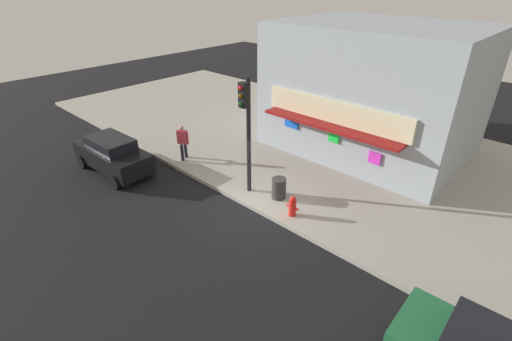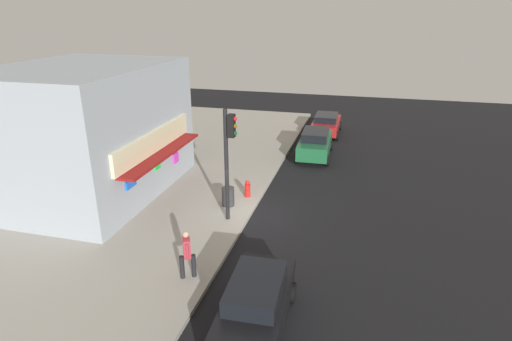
% 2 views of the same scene
% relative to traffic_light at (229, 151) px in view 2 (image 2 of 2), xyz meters
% --- Properties ---
extents(ground_plane, '(59.25, 59.25, 0.00)m').
position_rel_traffic_light_xyz_m(ground_plane, '(0.99, -0.74, -3.33)').
color(ground_plane, black).
extents(sidewalk, '(39.50, 13.95, 0.17)m').
position_rel_traffic_light_xyz_m(sidewalk, '(0.99, 6.24, -3.24)').
color(sidewalk, '#A39E93').
rests_on(sidewalk, ground_plane).
extents(corner_building, '(9.43, 8.05, 6.23)m').
position_rel_traffic_light_xyz_m(corner_building, '(1.40, 7.78, -0.05)').
color(corner_building, '#9EA8B2').
rests_on(corner_building, sidewalk).
extents(traffic_light, '(0.32, 0.58, 4.92)m').
position_rel_traffic_light_xyz_m(traffic_light, '(0.00, 0.00, 0.00)').
color(traffic_light, black).
rests_on(traffic_light, sidewalk).
extents(fire_hydrant, '(0.52, 0.28, 0.85)m').
position_rel_traffic_light_xyz_m(fire_hydrant, '(2.49, -0.10, -2.75)').
color(fire_hydrant, red).
rests_on(fire_hydrant, sidewalk).
extents(trash_can, '(0.58, 0.58, 0.89)m').
position_rel_traffic_light_xyz_m(trash_can, '(1.30, 0.51, -2.71)').
color(trash_can, '#2D2D2D').
rests_on(trash_can, sidewalk).
extents(pedestrian, '(0.60, 0.57, 1.78)m').
position_rel_traffic_light_xyz_m(pedestrian, '(-4.47, 0.07, -2.17)').
color(pedestrian, black).
rests_on(pedestrian, sidewalk).
extents(parked_car_green, '(4.45, 2.16, 1.70)m').
position_rel_traffic_light_xyz_m(parked_car_green, '(9.87, -2.46, -2.45)').
color(parked_car_green, '#1E6038').
rests_on(parked_car_green, ground_plane).
extents(parked_car_red, '(4.25, 2.11, 1.48)m').
position_rel_traffic_light_xyz_m(parked_car_red, '(15.29, -2.60, -2.55)').
color(parked_car_red, '#AD1E1E').
rests_on(parked_car_red, ground_plane).
extents(parked_car_black, '(4.37, 2.09, 1.72)m').
position_rel_traffic_light_xyz_m(parked_car_black, '(-6.16, -2.79, -2.45)').
color(parked_car_black, black).
rests_on(parked_car_black, ground_plane).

